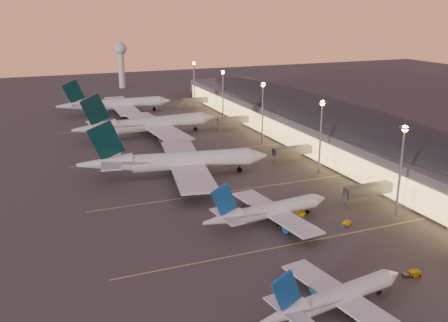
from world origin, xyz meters
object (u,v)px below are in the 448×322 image
at_px(airliner_narrow_north, 268,211).
at_px(baggage_tug_d, 346,224).
at_px(baggage_tug_c, 300,214).
at_px(airliner_wide_near, 176,162).
at_px(airliner_wide_far, 116,104).
at_px(radar_tower, 121,57).
at_px(airliner_narrow_south, 335,297).
at_px(airliner_wide_mid, 148,125).
at_px(baggage_tug_a, 412,274).

distance_m(airliner_narrow_north, baggage_tug_d, 21.09).
height_order(baggage_tug_c, baggage_tug_d, baggage_tug_d).
bearing_deg(baggage_tug_c, airliner_wide_near, 118.63).
xyz_separation_m(airliner_wide_near, baggage_tug_c, (22.17, -45.89, -4.91)).
distance_m(airliner_wide_far, baggage_tug_c, 162.10).
height_order(airliner_narrow_north, airliner_wide_far, airliner_wide_far).
bearing_deg(airliner_wide_far, radar_tower, 77.45).
bearing_deg(airliner_narrow_south, baggage_tug_c, 59.32).
bearing_deg(baggage_tug_d, airliner_wide_near, 91.19).
bearing_deg(airliner_narrow_north, airliner_wide_far, 87.42).
relative_size(airliner_wide_mid, radar_tower, 2.06).
bearing_deg(baggage_tug_d, airliner_wide_far, 72.87).
height_order(airliner_wide_mid, radar_tower, radar_tower).
height_order(airliner_narrow_south, airliner_wide_mid, airliner_wide_mid).
relative_size(airliner_narrow_south, radar_tower, 1.07).
bearing_deg(airliner_wide_far, airliner_wide_near, -89.41).
height_order(airliner_narrow_north, baggage_tug_c, airliner_narrow_north).
relative_size(airliner_wide_mid, airliner_wide_far, 1.08).
distance_m(airliner_narrow_north, airliner_wide_mid, 105.34).
bearing_deg(baggage_tug_a, airliner_wide_mid, 107.30).
bearing_deg(baggage_tug_d, baggage_tug_c, 100.69).
relative_size(radar_tower, baggage_tug_d, 8.07).
xyz_separation_m(radar_tower, baggage_tug_d, (8.62, -260.83, -21.36)).
height_order(baggage_tug_a, baggage_tug_c, baggage_tug_a).
xyz_separation_m(airliner_narrow_north, baggage_tug_a, (16.53, -36.66, -3.05)).
distance_m(airliner_wide_far, baggage_tug_a, 200.28).
bearing_deg(airliner_wide_far, airliner_narrow_south, -87.95).
relative_size(airliner_wide_near, baggage_tug_c, 18.06).
xyz_separation_m(airliner_wide_mid, baggage_tug_a, (23.49, -141.75, -4.98)).
distance_m(airliner_wide_near, baggage_tug_a, 88.37).
height_order(airliner_wide_far, radar_tower, radar_tower).
height_order(airliner_wide_near, baggage_tug_a, airliner_wide_near).
bearing_deg(airliner_narrow_north, airliner_wide_near, 97.36).
height_order(airliner_wide_near, airliner_wide_far, airliner_wide_near).
relative_size(airliner_narrow_south, baggage_tug_a, 8.44).
bearing_deg(airliner_wide_mid, airliner_narrow_south, -94.89).
height_order(airliner_wide_mid, baggage_tug_d, airliner_wide_mid).
xyz_separation_m(radar_tower, baggage_tug_c, (0.52, -250.36, -21.39)).
bearing_deg(baggage_tug_d, radar_tower, 64.85).
bearing_deg(airliner_narrow_south, airliner_wide_mid, 81.44).
xyz_separation_m(airliner_narrow_south, baggage_tug_a, (23.28, 4.96, -2.67)).
bearing_deg(airliner_narrow_north, baggage_tug_c, -0.82).
xyz_separation_m(airliner_narrow_south, airliner_wide_near, (-4.89, 88.58, 2.19)).
height_order(airliner_narrow_north, baggage_tug_d, airliner_narrow_north).
distance_m(airliner_wide_mid, radar_tower, 148.22).
bearing_deg(baggage_tug_a, radar_tower, 99.19).
height_order(airliner_wide_near, airliner_wide_mid, airliner_wide_mid).
height_order(airliner_narrow_north, baggage_tug_a, airliner_narrow_north).
height_order(airliner_narrow_south, airliner_narrow_north, airliner_narrow_north).
height_order(airliner_wide_near, baggage_tug_d, airliner_wide_near).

